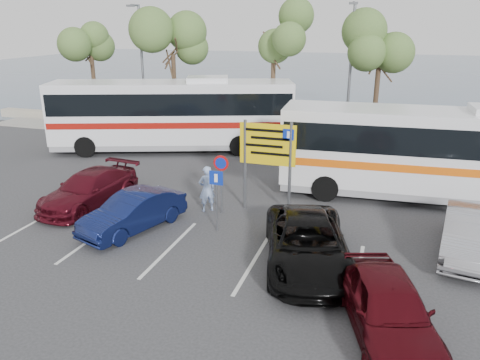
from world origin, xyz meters
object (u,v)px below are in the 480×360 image
(car_red, at_px, (388,307))
(suv_black, at_px, (307,244))
(street_lamp_right, at_px, (350,70))
(car_blue, at_px, (133,212))
(car_silver_b, at_px, (470,234))
(coach_bus_left, at_px, (173,117))
(car_maroon, at_px, (89,189))
(street_lamp_left, at_px, (142,64))
(coach_bus_right, at_px, (441,157))
(direction_sign, at_px, (268,151))
(pedestrian_near, at_px, (207,189))

(car_red, xyz_separation_m, suv_black, (-2.40, 2.74, -0.01))
(street_lamp_right, distance_m, car_blue, 15.37)
(car_silver_b, bearing_deg, car_blue, -163.97)
(coach_bus_left, bearing_deg, car_red, -48.90)
(car_silver_b, bearing_deg, suv_black, -146.63)
(street_lamp_right, bearing_deg, car_red, -80.94)
(car_maroon, bearing_deg, suv_black, -7.22)
(street_lamp_left, relative_size, car_blue, 1.94)
(car_maroon, xyz_separation_m, suv_black, (9.31, -2.26, 0.04))
(coach_bus_right, bearing_deg, street_lamp_left, 158.14)
(coach_bus_right, distance_m, suv_black, 8.45)
(street_lamp_left, distance_m, direction_sign, 15.24)
(coach_bus_left, height_order, car_silver_b, coach_bus_left)
(car_blue, xyz_separation_m, car_red, (8.80, -3.46, 0.07))
(street_lamp_left, height_order, coach_bus_right, street_lamp_left)
(car_maroon, distance_m, pedestrian_near, 4.87)
(coach_bus_left, distance_m, car_maroon, 9.10)
(car_blue, bearing_deg, coach_bus_left, 126.68)
(direction_sign, height_order, pedestrian_near, direction_sign)
(street_lamp_right, relative_size, suv_black, 1.50)
(direction_sign, xyz_separation_m, car_silver_b, (7.11, -1.70, -1.70))
(direction_sign, height_order, car_red, direction_sign)
(street_lamp_left, distance_m, coach_bus_left, 5.32)
(car_blue, xyz_separation_m, pedestrian_near, (1.87, 2.46, 0.25))
(street_lamp_right, relative_size, direction_sign, 2.23)
(pedestrian_near, bearing_deg, street_lamp_right, -151.18)
(coach_bus_right, bearing_deg, street_lamp_right, 122.66)
(direction_sign, distance_m, car_maroon, 7.41)
(street_lamp_right, bearing_deg, direction_sign, -100.94)
(car_maroon, distance_m, car_silver_b, 14.11)
(street_lamp_right, xyz_separation_m, direction_sign, (-2.00, -10.32, -2.17))
(street_lamp_right, xyz_separation_m, car_blue, (-6.09, -13.56, -3.92))
(car_red, bearing_deg, pedestrian_near, 121.93)
(coach_bus_left, xyz_separation_m, pedestrian_near, (5.28, -8.08, -1.04))
(street_lamp_left, xyz_separation_m, suv_black, (13.31, -14.28, -3.86))
(coach_bus_left, relative_size, car_red, 3.12)
(coach_bus_left, xyz_separation_m, suv_black, (9.81, -11.26, -1.22))
(coach_bus_right, distance_m, car_blue, 12.50)
(coach_bus_left, height_order, suv_black, coach_bus_left)
(car_maroon, bearing_deg, car_blue, -21.49)
(street_lamp_left, height_order, suv_black, street_lamp_left)
(coach_bus_left, bearing_deg, suv_black, -48.92)
(car_maroon, relative_size, car_red, 1.09)
(car_maroon, bearing_deg, car_red, -16.71)
(car_silver_b, bearing_deg, direction_sign, 174.75)
(car_blue, bearing_deg, street_lamp_left, 135.75)
(street_lamp_left, distance_m, car_blue, 15.72)
(coach_bus_left, distance_m, coach_bus_right, 14.56)
(street_lamp_left, bearing_deg, coach_bus_right, -21.86)
(direction_sign, bearing_deg, coach_bus_right, 26.95)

